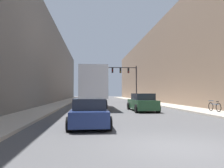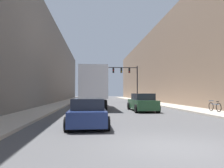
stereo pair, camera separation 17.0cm
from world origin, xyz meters
name	(u,v)px [view 1 (the left image)]	position (x,y,z in m)	size (l,w,h in m)	color
ground_plane	(179,148)	(0.00, 0.00, 0.00)	(200.00, 200.00, 0.00)	#4C4C4F
sidewalk_right	(148,102)	(7.06, 30.00, 0.07)	(2.73, 80.00, 0.15)	#B2A899
sidewalk_left	(63,102)	(-7.06, 30.00, 0.07)	(2.73, 80.00, 0.15)	#B2A899
building_right	(172,64)	(11.42, 30.00, 6.67)	(6.00, 80.00, 13.34)	#846B56
building_left	(37,63)	(-11.42, 30.00, 6.47)	(6.00, 80.00, 12.94)	#66605B
semi_truck	(93,87)	(-2.42, 17.86, 2.30)	(2.57, 11.74, 4.11)	silver
sedan_car	(89,112)	(-2.72, 4.73, 0.66)	(1.97, 4.60, 1.38)	navy
suv_car	(142,103)	(2.03, 13.10, 0.77)	(2.08, 4.98, 1.60)	#234C2D
traffic_signal_gantry	(128,76)	(4.01, 32.02, 4.59)	(5.85, 0.35, 6.46)	black
parked_bicycle	(215,107)	(7.38, 10.41, 0.53)	(0.44, 1.82, 0.86)	black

